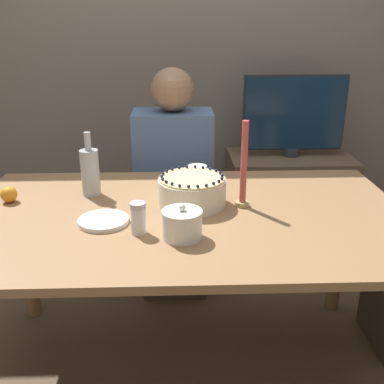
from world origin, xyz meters
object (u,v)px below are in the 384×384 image
at_px(cake, 192,191).
at_px(person_man_blue_shirt, 174,198).
at_px(bottle, 90,171).
at_px(candle, 244,172).
at_px(sugar_bowl, 182,224).
at_px(tv_monitor, 294,115).
at_px(sugar_shaker, 138,218).

height_order(cake, person_man_blue_shirt, person_man_blue_shirt).
relative_size(bottle, person_man_blue_shirt, 0.22).
bearing_deg(candle, sugar_bowl, -132.11).
height_order(cake, sugar_bowl, cake).
bearing_deg(cake, candle, -6.43).
xyz_separation_m(sugar_bowl, bottle, (-0.37, 0.41, 0.05)).
xyz_separation_m(person_man_blue_shirt, tv_monitor, (0.73, 0.45, 0.35)).
relative_size(sugar_bowl, candle, 0.40).
bearing_deg(candle, bottle, 166.54).
distance_m(cake, tv_monitor, 1.24).
bearing_deg(candle, tv_monitor, 66.76).
xyz_separation_m(cake, candle, (0.19, -0.02, 0.08)).
height_order(person_man_blue_shirt, tv_monitor, person_man_blue_shirt).
bearing_deg(tv_monitor, candle, -113.24).
xyz_separation_m(sugar_shaker, person_man_blue_shirt, (0.11, 0.85, -0.27)).
height_order(bottle, person_man_blue_shirt, person_man_blue_shirt).
distance_m(sugar_shaker, person_man_blue_shirt, 0.90).
height_order(candle, tv_monitor, tv_monitor).
bearing_deg(cake, sugar_shaker, -127.84).
bearing_deg(person_man_blue_shirt, sugar_bowl, 92.08).
relative_size(cake, tv_monitor, 0.42).
bearing_deg(tv_monitor, cake, -121.90).
xyz_separation_m(sugar_bowl, sugar_shaker, (-0.15, 0.04, 0.01)).
height_order(sugar_bowl, tv_monitor, tv_monitor).
bearing_deg(sugar_bowl, bottle, 132.10).
bearing_deg(cake, tv_monitor, 58.10).
xyz_separation_m(cake, sugar_bowl, (-0.04, -0.28, -0.01)).
height_order(sugar_shaker, bottle, bottle).
distance_m(cake, sugar_shaker, 0.31).
bearing_deg(person_man_blue_shirt, cake, 97.05).
bearing_deg(sugar_bowl, tv_monitor, 62.42).
xyz_separation_m(sugar_bowl, tv_monitor, (0.70, 1.34, 0.09)).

